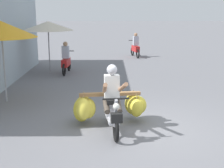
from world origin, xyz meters
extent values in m
plane|color=slate|center=(0.00, 0.00, 0.00)|extent=(120.00, 120.00, 0.00)
torus|color=black|center=(-0.67, -0.70, 0.28)|extent=(0.14, 0.57, 0.56)
torus|color=black|center=(-0.81, 0.49, 0.28)|extent=(0.14, 0.57, 0.56)
cube|color=silver|center=(-0.73, -0.20, 0.32)|extent=(0.30, 0.58, 0.08)
cube|color=silver|center=(-0.77, 0.19, 0.50)|extent=(0.35, 0.67, 0.36)
cube|color=black|center=(-0.77, 0.11, 0.72)|extent=(0.33, 0.63, 0.10)
cylinder|color=gray|center=(-0.68, -0.64, 0.62)|extent=(0.10, 0.29, 0.69)
cylinder|color=black|center=(-0.67, -0.68, 0.96)|extent=(0.56, 0.11, 0.04)
sphere|color=silver|center=(-0.66, -0.76, 0.82)|extent=(0.14, 0.14, 0.14)
cube|color=black|center=(-0.66, -0.80, 0.58)|extent=(0.26, 0.19, 0.20)
cube|color=silver|center=(-0.67, -0.70, 0.58)|extent=(0.13, 0.29, 0.04)
cube|color=olive|center=(-0.79, 0.34, 0.78)|extent=(1.50, 0.27, 0.08)
cube|color=olive|center=(-0.81, 0.52, 0.75)|extent=(1.35, 0.24, 0.06)
ellipsoid|color=gold|center=(-0.14, 0.34, 0.43)|extent=(0.36, 0.34, 0.45)
cylinder|color=#998459|center=(-0.14, 0.34, 0.70)|extent=(0.02, 0.02, 0.17)
ellipsoid|color=yellow|center=(-1.32, 0.30, 0.43)|extent=(0.46, 0.44, 0.50)
cylinder|color=#998459|center=(-1.32, 0.30, 0.72)|extent=(0.02, 0.02, 0.14)
ellipsoid|color=yellow|center=(-1.45, 0.55, 0.40)|extent=(0.54, 0.50, 0.54)
cylinder|color=#998459|center=(-1.45, 0.55, 0.72)|extent=(0.02, 0.02, 0.15)
ellipsoid|color=gold|center=(-0.11, 0.52, 0.44)|extent=(0.55, 0.51, 0.48)
cylinder|color=#998459|center=(-0.11, 0.52, 0.72)|extent=(0.02, 0.02, 0.14)
ellipsoid|color=gold|center=(-1.50, 0.36, 0.37)|extent=(0.42, 0.38, 0.60)
cylinder|color=#998459|center=(-1.50, 0.36, 0.72)|extent=(0.02, 0.02, 0.15)
ellipsoid|color=yellow|center=(-1.43, 0.19, 0.45)|extent=(0.39, 0.36, 0.54)
cylinder|color=#998459|center=(-1.43, 0.19, 0.74)|extent=(0.02, 0.02, 0.10)
ellipsoid|color=yellow|center=(-0.20, 0.69, 0.43)|extent=(0.52, 0.49, 0.56)
cylinder|color=#998459|center=(-0.20, 0.69, 0.74)|extent=(0.02, 0.02, 0.11)
cube|color=silver|center=(-0.75, 0.00, 1.05)|extent=(0.36, 0.26, 0.56)
sphere|color=silver|center=(-0.75, -0.02, 1.46)|extent=(0.24, 0.24, 0.24)
cylinder|color=#9E7051|center=(-0.52, -0.32, 1.11)|extent=(0.22, 0.72, 0.39)
cylinder|color=#9E7051|center=(-0.91, -0.36, 1.11)|extent=(0.12, 0.72, 0.39)
cylinder|color=#4C4238|center=(-0.60, -0.11, 0.62)|extent=(0.18, 0.45, 0.27)
cylinder|color=#4C4238|center=(-0.88, -0.14, 0.62)|extent=(0.18, 0.45, 0.27)
torus|color=black|center=(0.57, 11.89, 0.26)|extent=(0.19, 0.53, 0.52)
torus|color=black|center=(0.80, 10.81, 0.26)|extent=(0.19, 0.53, 0.52)
cube|color=red|center=(0.70, 11.25, 0.50)|extent=(0.42, 0.93, 0.32)
cylinder|color=black|center=(0.58, 11.84, 0.92)|extent=(0.50, 0.14, 0.04)
cube|color=#B2B7C6|center=(0.71, 11.23, 0.95)|extent=(0.34, 0.26, 0.52)
sphere|color=#9E7051|center=(0.70, 11.25, 1.30)|extent=(0.20, 0.20, 0.20)
torus|color=black|center=(-2.65, 7.21, 0.26)|extent=(0.11, 0.52, 0.52)
torus|color=black|center=(-2.73, 6.11, 0.26)|extent=(0.11, 0.52, 0.52)
cube|color=red|center=(-2.70, 6.56, 0.50)|extent=(0.30, 0.91, 0.32)
cylinder|color=black|center=(-2.66, 7.16, 0.92)|extent=(0.50, 0.07, 0.04)
cube|color=#B2B7C6|center=(-2.70, 6.54, 0.95)|extent=(0.31, 0.22, 0.52)
sphere|color=tan|center=(-2.70, 6.56, 1.30)|extent=(0.20, 0.20, 0.20)
cylinder|color=#99999E|center=(-3.98, 2.33, 1.04)|extent=(0.05, 0.05, 2.07)
cone|color=gold|center=(-3.98, 2.33, 2.21)|extent=(2.09, 2.09, 0.48)
cylinder|color=#99999E|center=(-3.44, 6.73, 0.99)|extent=(0.05, 0.05, 1.97)
cone|color=beige|center=(-3.44, 6.73, 2.06)|extent=(2.17, 2.17, 0.38)
camera|label=1|loc=(-0.80, -7.15, 2.85)|focal=51.22mm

